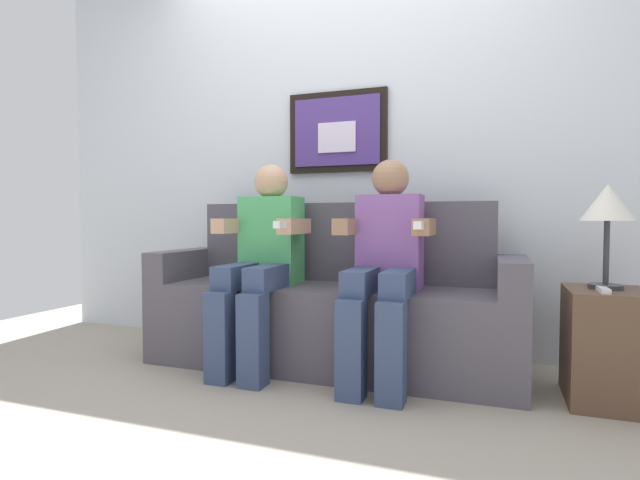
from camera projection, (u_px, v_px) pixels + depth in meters
ground_plane at (310, 384)px, 2.38m from camera, size 5.71×5.71×0.00m
back_wall_assembly at (353, 140)px, 3.04m from camera, size 4.39×0.10×2.60m
couch at (331, 309)px, 2.67m from camera, size 1.99×0.58×0.90m
person_on_left at (262, 257)px, 2.62m from camera, size 0.46×0.56×1.11m
person_on_right at (385, 260)px, 2.39m from camera, size 0.46×0.56×1.11m
side_table_right at (616, 347)px, 2.12m from camera, size 0.40×0.40×0.50m
table_lamp at (607, 207)px, 2.13m from camera, size 0.22×0.22×0.46m
spare_remote_on_table at (603, 290)px, 2.04m from camera, size 0.04×0.13×0.02m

